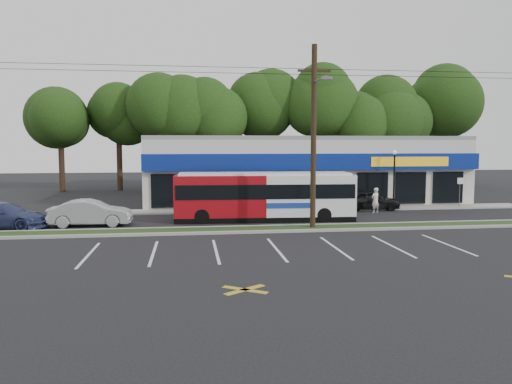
{
  "coord_description": "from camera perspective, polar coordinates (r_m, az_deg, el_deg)",
  "views": [
    {
      "loc": [
        -3.73,
        -25.57,
        4.67
      ],
      "look_at": [
        0.38,
        5.0,
        1.72
      ],
      "focal_mm": 35.0,
      "sensor_mm": 36.0,
      "label": 1
    }
  ],
  "objects": [
    {
      "name": "ground",
      "position": [
        26.26,
        0.63,
        -4.77
      ],
      "size": [
        120.0,
        120.0,
        0.0
      ],
      "primitive_type": "plane",
      "color": "black",
      "rests_on": "ground"
    },
    {
      "name": "grass_strip",
      "position": [
        27.22,
        0.33,
        -4.28
      ],
      "size": [
        40.0,
        1.6,
        0.12
      ],
      "primitive_type": "cube",
      "color": "#1E3315",
      "rests_on": "ground"
    },
    {
      "name": "curb_south",
      "position": [
        26.39,
        0.58,
        -4.57
      ],
      "size": [
        40.0,
        0.25,
        0.14
      ],
      "primitive_type": "cube",
      "color": "#9E9E93",
      "rests_on": "ground"
    },
    {
      "name": "curb_north",
      "position": [
        28.05,
        0.08,
        -3.97
      ],
      "size": [
        40.0,
        0.25,
        0.14
      ],
      "primitive_type": "cube",
      "color": "#9E9E93",
      "rests_on": "ground"
    },
    {
      "name": "sidewalk",
      "position": [
        35.95,
        6.46,
        -1.95
      ],
      "size": [
        32.0,
        2.2,
        0.1
      ],
      "primitive_type": "cube",
      "color": "#9E9E93",
      "rests_on": "ground"
    },
    {
      "name": "strip_mall",
      "position": [
        42.55,
        4.88,
        2.73
      ],
      "size": [
        25.0,
        12.55,
        5.3
      ],
      "color": "beige",
      "rests_on": "ground"
    },
    {
      "name": "utility_pole",
      "position": [
        27.31,
        6.29,
        7.0
      ],
      "size": [
        50.0,
        2.77,
        10.0
      ],
      "color": "black",
      "rests_on": "ground"
    },
    {
      "name": "lamp_post",
      "position": [
        37.45,
        15.52,
        2.21
      ],
      "size": [
        0.3,
        0.3,
        4.25
      ],
      "color": "black",
      "rests_on": "ground"
    },
    {
      "name": "sign_post",
      "position": [
        39.56,
        22.28,
        0.54
      ],
      "size": [
        0.45,
        0.1,
        2.23
      ],
      "color": "#59595E",
      "rests_on": "ground"
    },
    {
      "name": "tree_line",
      "position": [
        52.28,
        0.87,
        9.58
      ],
      "size": [
        46.76,
        6.76,
        11.83
      ],
      "color": "black",
      "rests_on": "ground"
    },
    {
      "name": "metrobus",
      "position": [
        30.58,
        1.0,
        -0.37
      ],
      "size": [
        11.06,
        2.82,
        2.95
      ],
      "rotation": [
        0.0,
        0.0,
        -0.05
      ],
      "color": "maroon",
      "rests_on": "ground"
    },
    {
      "name": "car_dark",
      "position": [
        36.42,
        12.84,
        -0.89
      ],
      "size": [
        4.32,
        1.94,
        1.44
      ],
      "primitive_type": "imported",
      "rotation": [
        0.0,
        0.0,
        1.51
      ],
      "color": "black",
      "rests_on": "ground"
    },
    {
      "name": "car_silver",
      "position": [
        30.11,
        -18.38,
        -2.28
      ],
      "size": [
        4.59,
        1.62,
        1.51
      ],
      "primitive_type": "imported",
      "rotation": [
        0.0,
        0.0,
        1.58
      ],
      "color": "#9EA2A5",
      "rests_on": "ground"
    },
    {
      "name": "car_blue",
      "position": [
        31.09,
        -26.95,
        -2.4
      ],
      "size": [
        5.38,
        3.13,
        1.46
      ],
      "primitive_type": "imported",
      "rotation": [
        0.0,
        0.0,
        1.34
      ],
      "color": "navy",
      "rests_on": "ground"
    },
    {
      "name": "pedestrian_a",
      "position": [
        34.97,
        13.48,
        -0.93
      ],
      "size": [
        0.74,
        0.63,
        1.73
      ],
      "primitive_type": "imported",
      "rotation": [
        0.0,
        0.0,
        3.56
      ],
      "color": "white",
      "rests_on": "ground"
    },
    {
      "name": "pedestrian_b",
      "position": [
        33.39,
        6.97,
        -1.1
      ],
      "size": [
        0.88,
        0.7,
        1.74
      ],
      "primitive_type": "imported",
      "rotation": [
        0.0,
        0.0,
        3.19
      ],
      "color": "beige",
      "rests_on": "ground"
    }
  ]
}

